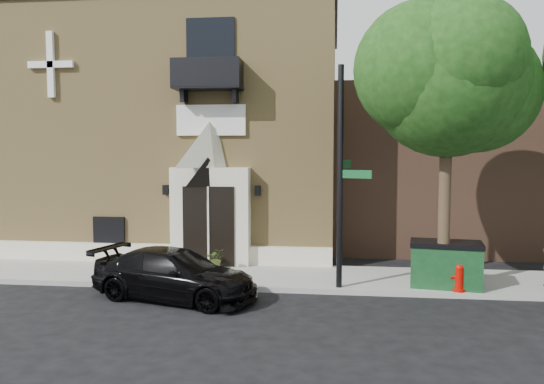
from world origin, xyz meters
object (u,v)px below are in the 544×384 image
(black_sedan, at_px, (175,274))
(fire_hydrant, at_px, (459,278))
(street_sign, at_px, (341,177))
(dumpster, at_px, (446,264))

(black_sedan, height_order, fire_hydrant, black_sedan)
(street_sign, distance_m, dumpster, 3.79)
(black_sedan, bearing_deg, dumpster, -62.37)
(fire_hydrant, bearing_deg, street_sign, 178.51)
(dumpster, bearing_deg, street_sign, -163.01)
(street_sign, relative_size, dumpster, 2.94)
(black_sedan, bearing_deg, fire_hydrant, -66.50)
(black_sedan, distance_m, dumpster, 7.40)
(street_sign, distance_m, fire_hydrant, 4.13)
(fire_hydrant, xyz_separation_m, dumpster, (-0.25, 0.50, 0.26))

